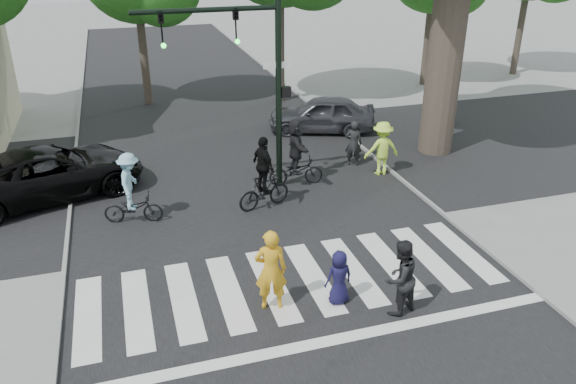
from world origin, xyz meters
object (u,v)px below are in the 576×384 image
(pedestrian_woman, at_px, (271,270))
(pedestrian_adult, at_px, (400,278))
(cyclist_left, at_px, (131,193))
(cyclist_mid, at_px, (264,179))
(pedestrian_child, at_px, (339,277))
(traffic_signal, at_px, (250,64))
(car_grey, at_px, (322,114))
(cyclist_right, at_px, (296,156))
(car_suv, at_px, (49,173))

(pedestrian_woman, distance_m, pedestrian_adult, 2.67)
(cyclist_left, bearing_deg, pedestrian_woman, -62.07)
(cyclist_mid, bearing_deg, pedestrian_child, -86.00)
(traffic_signal, bearing_deg, car_grey, 49.11)
(car_grey, bearing_deg, pedestrian_woman, -5.71)
(traffic_signal, distance_m, cyclist_left, 4.89)
(cyclist_left, height_order, cyclist_right, cyclist_right)
(pedestrian_child, relative_size, car_suv, 0.23)
(pedestrian_woman, bearing_deg, cyclist_mid, -91.33)
(pedestrian_adult, xyz_separation_m, cyclist_right, (-0.03, 6.86, 0.12))
(traffic_signal, bearing_deg, pedestrian_child, -86.86)
(cyclist_mid, height_order, car_grey, cyclist_mid)
(cyclist_right, bearing_deg, car_grey, 60.93)
(cyclist_left, height_order, car_suv, cyclist_left)
(cyclist_left, height_order, cyclist_mid, cyclist_mid)
(pedestrian_child, height_order, car_suv, car_suv)
(pedestrian_woman, height_order, pedestrian_adult, pedestrian_woman)
(pedestrian_adult, height_order, cyclist_left, cyclist_left)
(traffic_signal, xyz_separation_m, pedestrian_woman, (-1.09, -5.99, -2.97))
(cyclist_left, bearing_deg, car_grey, 36.84)
(traffic_signal, height_order, car_grey, traffic_signal)
(cyclist_left, height_order, car_grey, cyclist_left)
(pedestrian_child, distance_m, car_suv, 9.80)
(cyclist_right, bearing_deg, car_suv, 169.48)
(pedestrian_adult, relative_size, car_suv, 0.31)
(pedestrian_woman, distance_m, car_grey, 11.69)
(car_suv, bearing_deg, pedestrian_woman, -163.80)
(pedestrian_child, relative_size, cyclist_left, 0.62)
(cyclist_left, relative_size, car_grey, 0.48)
(pedestrian_adult, bearing_deg, car_grey, -122.78)
(cyclist_left, relative_size, cyclist_right, 0.93)
(pedestrian_adult, distance_m, cyclist_right, 6.86)
(pedestrian_child, bearing_deg, cyclist_mid, -91.49)
(cyclist_right, relative_size, car_grey, 0.52)
(cyclist_mid, distance_m, cyclist_right, 1.88)
(pedestrian_child, xyz_separation_m, cyclist_mid, (-0.34, 4.90, 0.26))
(pedestrian_woman, height_order, cyclist_left, cyclist_left)
(car_grey, bearing_deg, pedestrian_adult, 7.34)
(car_suv, bearing_deg, pedestrian_adult, -155.66)
(pedestrian_woman, height_order, pedestrian_child, pedestrian_woman)
(pedestrian_child, relative_size, cyclist_mid, 0.58)
(car_grey, bearing_deg, traffic_signal, -21.07)
(pedestrian_adult, relative_size, cyclist_left, 0.84)
(pedestrian_adult, distance_m, cyclist_left, 7.69)
(pedestrian_woman, xyz_separation_m, car_suv, (-4.84, 7.28, -0.17))
(pedestrian_child, distance_m, cyclist_mid, 4.92)
(pedestrian_adult, xyz_separation_m, cyclist_left, (-5.07, 5.79, 0.02))
(cyclist_right, relative_size, car_suv, 0.40)
(cyclist_left, bearing_deg, cyclist_mid, -3.03)
(pedestrian_adult, height_order, car_suv, pedestrian_adult)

